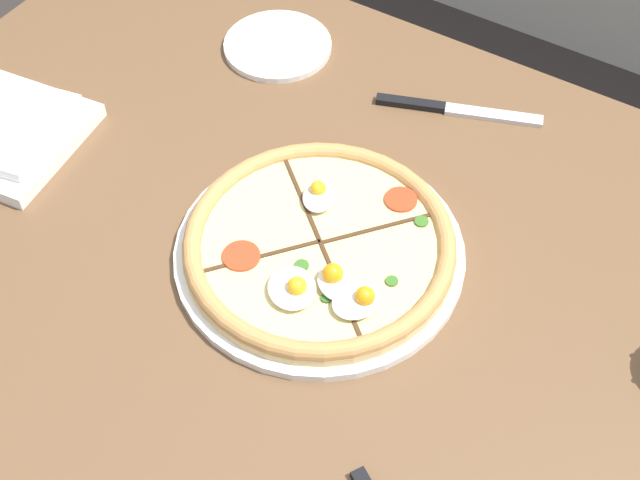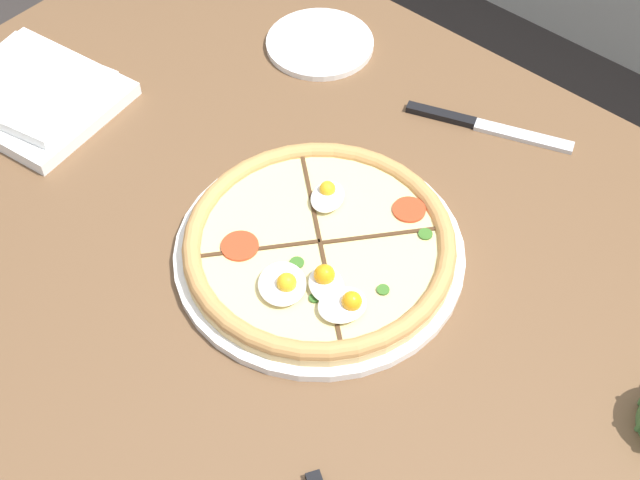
# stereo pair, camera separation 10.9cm
# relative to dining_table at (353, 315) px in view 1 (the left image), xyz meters

# --- Properties ---
(dining_table) EXTENTS (1.48, 0.95, 0.76)m
(dining_table) POSITION_rel_dining_table_xyz_m (0.00, 0.00, 0.00)
(dining_table) COLOR brown
(dining_table) RESTS_ON ground_plane
(pizza) EXTENTS (0.36, 0.36, 0.05)m
(pizza) POSITION_rel_dining_table_xyz_m (-0.05, 0.00, 0.11)
(pizza) COLOR white
(pizza) RESTS_ON dining_table
(knife_spare) EXTENTS (0.23, 0.10, 0.01)m
(knife_spare) POSITION_rel_dining_table_xyz_m (-0.02, 0.33, 0.10)
(knife_spare) COLOR silver
(knife_spare) RESTS_ON dining_table
(side_saucer) EXTENTS (0.17, 0.17, 0.01)m
(side_saucer) POSITION_rel_dining_table_xyz_m (-0.32, 0.31, 0.10)
(side_saucer) COLOR white
(side_saucer) RESTS_ON dining_table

